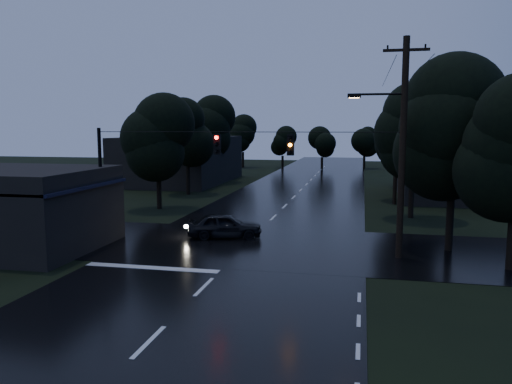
% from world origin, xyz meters
% --- Properties ---
extents(ground, '(160.00, 160.00, 0.00)m').
position_xyz_m(ground, '(0.00, 0.00, 0.00)').
color(ground, black).
rests_on(ground, ground).
extents(main_road, '(12.00, 120.00, 0.02)m').
position_xyz_m(main_road, '(0.00, 30.00, 0.00)').
color(main_road, black).
rests_on(main_road, ground).
extents(cross_street, '(60.00, 9.00, 0.02)m').
position_xyz_m(cross_street, '(0.00, 12.00, 0.00)').
color(cross_street, black).
rests_on(cross_street, ground).
extents(building_far_right, '(10.00, 14.00, 4.40)m').
position_xyz_m(building_far_right, '(14.00, 34.00, 2.20)').
color(building_far_right, black).
rests_on(building_far_right, ground).
extents(building_far_left, '(10.00, 16.00, 5.00)m').
position_xyz_m(building_far_left, '(-14.00, 40.00, 2.50)').
color(building_far_left, black).
rests_on(building_far_left, ground).
extents(utility_pole_main, '(3.50, 0.30, 10.00)m').
position_xyz_m(utility_pole_main, '(7.41, 11.00, 5.26)').
color(utility_pole_main, black).
rests_on(utility_pole_main, ground).
extents(utility_pole_far, '(2.00, 0.30, 7.50)m').
position_xyz_m(utility_pole_far, '(8.30, 28.00, 3.88)').
color(utility_pole_far, black).
rests_on(utility_pole_far, ground).
extents(anchor_pole_left, '(0.18, 0.18, 6.00)m').
position_xyz_m(anchor_pole_left, '(-7.50, 11.00, 3.00)').
color(anchor_pole_left, black).
rests_on(anchor_pole_left, ground).
extents(span_signals, '(15.00, 0.37, 1.12)m').
position_xyz_m(span_signals, '(0.56, 10.99, 5.24)').
color(span_signals, black).
rests_on(span_signals, ground).
extents(tree_corner_near, '(4.48, 4.48, 9.44)m').
position_xyz_m(tree_corner_near, '(10.00, 13.00, 5.99)').
color(tree_corner_near, black).
rests_on(tree_corner_near, ground).
extents(tree_left_a, '(3.92, 3.92, 8.26)m').
position_xyz_m(tree_left_a, '(-9.00, 22.00, 5.24)').
color(tree_left_a, black).
rests_on(tree_left_a, ground).
extents(tree_left_b, '(4.20, 4.20, 8.85)m').
position_xyz_m(tree_left_b, '(-9.60, 30.00, 5.62)').
color(tree_left_b, black).
rests_on(tree_left_b, ground).
extents(tree_left_c, '(4.48, 4.48, 9.44)m').
position_xyz_m(tree_left_c, '(-10.20, 40.00, 5.99)').
color(tree_left_c, black).
rests_on(tree_left_c, ground).
extents(tree_right_a, '(4.20, 4.20, 8.85)m').
position_xyz_m(tree_right_a, '(9.00, 22.00, 5.62)').
color(tree_right_a, black).
rests_on(tree_right_a, ground).
extents(tree_right_b, '(4.48, 4.48, 9.44)m').
position_xyz_m(tree_right_b, '(9.60, 30.00, 5.99)').
color(tree_right_b, black).
rests_on(tree_right_b, ground).
extents(tree_right_c, '(4.76, 4.76, 10.03)m').
position_xyz_m(tree_right_c, '(10.20, 40.00, 6.37)').
color(tree_right_c, black).
rests_on(tree_right_c, ground).
extents(car, '(4.31, 2.58, 1.38)m').
position_xyz_m(car, '(-1.54, 13.46, 0.69)').
color(car, black).
rests_on(car, ground).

